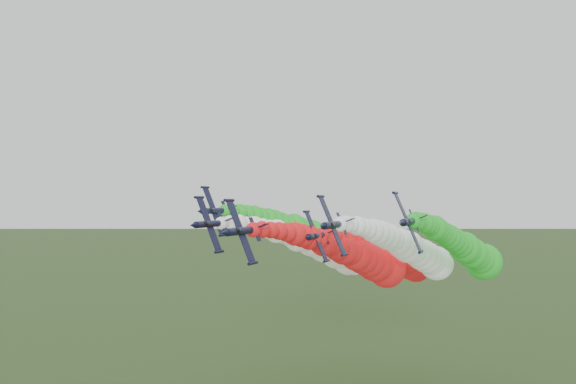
{
  "coord_description": "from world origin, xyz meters",
  "views": [
    {
      "loc": [
        42.72,
        -76.09,
        48.62
      ],
      "look_at": [
        7.38,
        8.54,
        50.18
      ],
      "focal_mm": 35.0,
      "sensor_mm": 36.0,
      "label": 1
    }
  ],
  "objects_px": {
    "jet_inner_left": "(324,249)",
    "jet_outer_right": "(467,250)",
    "jet_inner_right": "(413,251)",
    "jet_outer_left": "(318,237)",
    "jet_trail": "(394,256)",
    "jet_lead": "(361,257)"
  },
  "relations": [
    {
      "from": "jet_inner_left",
      "to": "jet_trail",
      "type": "bearing_deg",
      "value": 51.78
    },
    {
      "from": "jet_inner_right",
      "to": "jet_lead",
      "type": "bearing_deg",
      "value": -137.21
    },
    {
      "from": "jet_inner_right",
      "to": "jet_trail",
      "type": "xyz_separation_m",
      "value": [
        -7.42,
        14.6,
        -2.89
      ]
    },
    {
      "from": "jet_outer_left",
      "to": "jet_inner_right",
      "type": "bearing_deg",
      "value": -18.48
    },
    {
      "from": "jet_outer_left",
      "to": "jet_inner_left",
      "type": "bearing_deg",
      "value": -64.05
    },
    {
      "from": "jet_outer_right",
      "to": "jet_trail",
      "type": "bearing_deg",
      "value": 150.94
    },
    {
      "from": "jet_lead",
      "to": "jet_trail",
      "type": "bearing_deg",
      "value": 84.08
    },
    {
      "from": "jet_inner_left",
      "to": "jet_trail",
      "type": "distance_m",
      "value": 21.6
    },
    {
      "from": "jet_inner_left",
      "to": "jet_inner_right",
      "type": "distance_m",
      "value": 20.79
    },
    {
      "from": "jet_lead",
      "to": "jet_inner_left",
      "type": "distance_m",
      "value": 12.85
    },
    {
      "from": "jet_inner_left",
      "to": "jet_trail",
      "type": "xyz_separation_m",
      "value": [
        13.25,
        16.83,
        -2.81
      ]
    },
    {
      "from": "jet_inner_left",
      "to": "jet_outer_left",
      "type": "distance_m",
      "value": 12.3
    },
    {
      "from": "jet_inner_right",
      "to": "jet_outer_right",
      "type": "xyz_separation_m",
      "value": [
        11.22,
        4.24,
        0.22
      ]
    },
    {
      "from": "jet_outer_left",
      "to": "jet_outer_right",
      "type": "xyz_separation_m",
      "value": [
        37.2,
        -4.45,
        -1.64
      ]
    },
    {
      "from": "jet_lead",
      "to": "jet_inner_left",
      "type": "bearing_deg",
      "value": 147.35
    },
    {
      "from": "jet_inner_left",
      "to": "jet_outer_left",
      "type": "xyz_separation_m",
      "value": [
        -5.31,
        10.92,
        1.94
      ]
    },
    {
      "from": "jet_outer_right",
      "to": "jet_inner_left",
      "type": "bearing_deg",
      "value": -168.53
    },
    {
      "from": "jet_lead",
      "to": "jet_inner_right",
      "type": "relative_size",
      "value": 1.0
    },
    {
      "from": "jet_lead",
      "to": "jet_outer_left",
      "type": "height_order",
      "value": "jet_outer_left"
    },
    {
      "from": "jet_outer_left",
      "to": "jet_outer_right",
      "type": "height_order",
      "value": "jet_outer_left"
    },
    {
      "from": "jet_lead",
      "to": "jet_trail",
      "type": "height_order",
      "value": "jet_lead"
    },
    {
      "from": "jet_inner_left",
      "to": "jet_outer_right",
      "type": "relative_size",
      "value": 0.99
    }
  ]
}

